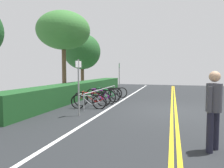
% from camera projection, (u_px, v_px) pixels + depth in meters
% --- Properties ---
extents(ground_plane, '(30.26, 12.29, 0.05)m').
position_uv_depth(ground_plane, '(174.00, 111.00, 8.98)').
color(ground_plane, '#232628').
extents(centre_line_yellow_inner, '(27.23, 0.10, 0.00)m').
position_uv_depth(centre_line_yellow_inner, '(176.00, 111.00, 8.96)').
color(centre_line_yellow_inner, gold).
rests_on(centre_line_yellow_inner, ground_plane).
extents(centre_line_yellow_outer, '(27.23, 0.10, 0.00)m').
position_uv_depth(centre_line_yellow_outer, '(172.00, 110.00, 9.00)').
color(centre_line_yellow_outer, gold).
rests_on(centre_line_yellow_outer, ground_plane).
extents(bike_lane_stripe_white, '(27.23, 0.12, 0.00)m').
position_uv_depth(bike_lane_stripe_white, '(111.00, 107.00, 9.75)').
color(bike_lane_stripe_white, white).
rests_on(bike_lane_stripe_white, ground_plane).
extents(bike_rack, '(4.98, 0.05, 0.73)m').
position_uv_depth(bike_rack, '(102.00, 92.00, 11.22)').
color(bike_rack, '#9EA0A5').
rests_on(bike_rack, ground_plane).
extents(bicycle_0, '(0.46, 1.63, 0.69)m').
position_uv_depth(bicycle_0, '(89.00, 102.00, 9.39)').
color(bicycle_0, black).
rests_on(bicycle_0, ground_plane).
extents(bicycle_1, '(0.56, 1.77, 0.74)m').
position_uv_depth(bicycle_1, '(92.00, 99.00, 10.07)').
color(bicycle_1, black).
rests_on(bicycle_1, ground_plane).
extents(bicycle_2, '(0.46, 1.77, 0.78)m').
position_uv_depth(bicycle_2, '(100.00, 96.00, 10.82)').
color(bicycle_2, black).
rests_on(bicycle_2, ground_plane).
extents(bicycle_3, '(0.46, 1.78, 0.77)m').
position_uv_depth(bicycle_3, '(105.00, 95.00, 11.55)').
color(bicycle_3, black).
rests_on(bicycle_3, ground_plane).
extents(bicycle_4, '(0.50, 1.71, 0.75)m').
position_uv_depth(bicycle_4, '(107.00, 93.00, 12.35)').
color(bicycle_4, black).
rests_on(bicycle_4, ground_plane).
extents(bicycle_5, '(0.50, 1.66, 0.69)m').
position_uv_depth(bicycle_5, '(114.00, 92.00, 13.12)').
color(bicycle_5, black).
rests_on(bicycle_5, ground_plane).
extents(pedestrian, '(0.43, 0.32, 1.72)m').
position_uv_depth(pedestrian, '(214.00, 105.00, 4.46)').
color(pedestrian, '#1E1E2D').
rests_on(pedestrian, ground_plane).
extents(sign_post_near, '(0.36, 0.08, 2.13)m').
position_uv_depth(sign_post_near, '(79.00, 82.00, 7.85)').
color(sign_post_near, gray).
rests_on(sign_post_near, ground_plane).
extents(sign_post_far, '(0.36, 0.09, 2.19)m').
position_uv_depth(sign_post_far, '(119.00, 76.00, 14.20)').
color(sign_post_far, gray).
rests_on(sign_post_far, ground_plane).
extents(hedge_backdrop, '(13.93, 1.21, 0.95)m').
position_uv_depth(hedge_backdrop, '(81.00, 90.00, 13.20)').
color(hedge_backdrop, '#1C4C21').
rests_on(hedge_backdrop, ground_plane).
extents(tree_mid, '(3.36, 3.36, 5.40)m').
position_uv_depth(tree_mid, '(63.00, 31.00, 13.22)').
color(tree_mid, brown).
rests_on(tree_mid, ground_plane).
extents(tree_far_right, '(3.09, 3.09, 4.76)m').
position_uv_depth(tree_far_right, '(82.00, 52.00, 17.73)').
color(tree_far_right, brown).
rests_on(tree_far_right, ground_plane).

